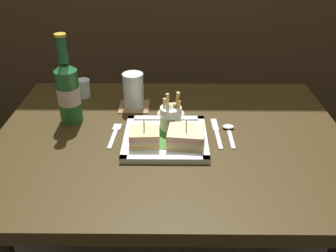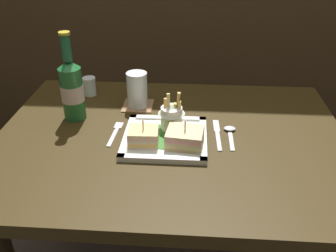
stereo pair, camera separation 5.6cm
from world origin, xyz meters
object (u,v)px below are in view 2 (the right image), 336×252
(sandwich_half_right, at_px, (185,137))
(fries_cup, at_px, (172,114))
(beer_bottle, at_px, (72,88))
(spoon, at_px, (230,132))
(fork, at_px, (115,132))
(dining_table, at_px, (171,184))
(knife, at_px, (217,133))
(pepper_shaker, at_px, (90,87))
(salt_shaker, at_px, (75,86))
(square_plate, at_px, (165,138))
(sandwich_half_left, at_px, (144,136))
(water_glass, at_px, (137,92))

(sandwich_half_right, distance_m, fries_cup, 0.10)
(beer_bottle, bearing_deg, spoon, -7.68)
(spoon, bearing_deg, fork, -176.50)
(dining_table, relative_size, beer_bottle, 3.74)
(knife, distance_m, pepper_shaker, 0.51)
(fork, height_order, pepper_shaker, pepper_shaker)
(dining_table, xyz_separation_m, knife, (0.14, 0.02, 0.18))
(sandwich_half_right, bearing_deg, dining_table, 125.61)
(beer_bottle, bearing_deg, salt_shaker, 106.30)
(dining_table, xyz_separation_m, fries_cup, (0.00, 0.03, 0.24))
(square_plate, xyz_separation_m, knife, (0.15, 0.05, -0.01))
(square_plate, relative_size, pepper_shaker, 3.64)
(square_plate, xyz_separation_m, sandwich_half_left, (-0.06, -0.04, 0.03))
(beer_bottle, bearing_deg, fries_cup, -11.62)
(dining_table, xyz_separation_m, beer_bottle, (-0.31, 0.09, 0.28))
(dining_table, bearing_deg, pepper_shaker, 139.31)
(beer_bottle, distance_m, fork, 0.20)
(dining_table, relative_size, square_plate, 4.34)
(sandwich_half_left, relative_size, beer_bottle, 0.31)
(dining_table, bearing_deg, sandwich_half_right, -54.39)
(pepper_shaker, bearing_deg, sandwich_half_left, -53.97)
(square_plate, bearing_deg, spoon, 15.03)
(fries_cup, relative_size, water_glass, 0.99)
(water_glass, bearing_deg, sandwich_half_left, -78.07)
(square_plate, relative_size, knife, 1.37)
(square_plate, height_order, knife, square_plate)
(water_glass, xyz_separation_m, spoon, (0.30, -0.16, -0.05))
(sandwich_half_right, relative_size, fries_cup, 0.94)
(sandwich_half_left, relative_size, knife, 0.49)
(water_glass, bearing_deg, beer_bottle, -153.84)
(beer_bottle, bearing_deg, sandwich_half_left, -32.39)
(fries_cup, distance_m, spoon, 0.18)
(pepper_shaker, bearing_deg, spoon, -26.19)
(pepper_shaker, bearing_deg, dining_table, -40.69)
(dining_table, distance_m, square_plate, 0.19)
(salt_shaker, xyz_separation_m, pepper_shaker, (0.05, 0.00, -0.00))
(sandwich_half_right, relative_size, spoon, 0.84)
(square_plate, xyz_separation_m, beer_bottle, (-0.30, 0.12, 0.10))
(square_plate, xyz_separation_m, pepper_shaker, (-0.29, 0.29, 0.02))
(sandwich_half_left, xyz_separation_m, fries_cup, (0.07, 0.09, 0.03))
(water_glass, bearing_deg, sandwich_half_right, -55.75)
(fork, bearing_deg, knife, 2.97)
(square_plate, distance_m, sandwich_half_left, 0.07)
(sandwich_half_right, relative_size, knife, 0.63)
(salt_shaker, bearing_deg, fries_cup, -33.00)
(beer_bottle, xyz_separation_m, knife, (0.45, -0.07, -0.10))
(fries_cup, distance_m, knife, 0.15)
(sandwich_half_right, distance_m, salt_shaker, 0.52)
(water_glass, bearing_deg, fork, -103.39)
(sandwich_half_left, xyz_separation_m, water_glass, (-0.05, 0.24, 0.02))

